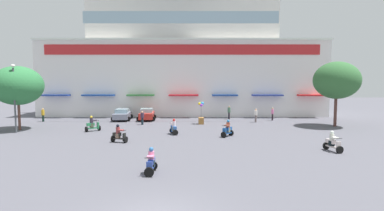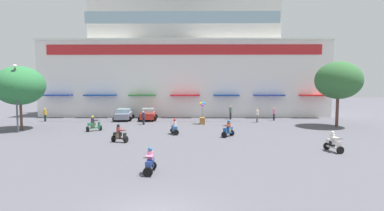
{
  "view_description": "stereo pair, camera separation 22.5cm",
  "coord_description": "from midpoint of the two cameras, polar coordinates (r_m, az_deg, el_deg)",
  "views": [
    {
      "loc": [
        1.32,
        -10.42,
        5.02
      ],
      "look_at": [
        1.29,
        14.01,
        2.96
      ],
      "focal_mm": 28.13,
      "sensor_mm": 36.0,
      "label": 1
    },
    {
      "loc": [
        1.55,
        -10.42,
        5.02
      ],
      "look_at": [
        1.29,
        14.01,
        2.96
      ],
      "focal_mm": 28.13,
      "sensor_mm": 36.0,
      "label": 2
    }
  ],
  "objects": [
    {
      "name": "scooter_rider_5",
      "position": [
        28.06,
        -3.63,
        -4.26
      ],
      "size": [
        0.9,
        1.41,
        1.48
      ],
      "color": "black",
      "rests_on": "ground"
    },
    {
      "name": "colonial_building",
      "position": [
        45.83,
        -1.75,
        9.38
      ],
      "size": [
        39.81,
        14.4,
        19.73
      ],
      "color": "white",
      "rests_on": "ground"
    },
    {
      "name": "balloon_vendor_cart",
      "position": [
        34.52,
        1.63,
        -1.96
      ],
      "size": [
        0.68,
        0.9,
        2.57
      ],
      "color": "#9E6B35",
      "rests_on": "ground"
    },
    {
      "name": "scooter_rider_4",
      "position": [
        25.15,
        -13.86,
        -5.45
      ],
      "size": [
        1.4,
        0.9,
        1.48
      ],
      "color": "black",
      "rests_on": "ground"
    },
    {
      "name": "plaza_tree_0",
      "position": [
        34.87,
        -30.24,
        3.28
      ],
      "size": [
        4.79,
        5.17,
        6.44
      ],
      "color": "brown",
      "rests_on": "ground"
    },
    {
      "name": "scooter_rider_0",
      "position": [
        16.62,
        -8.09,
        -10.72
      ],
      "size": [
        0.58,
        1.32,
        1.43
      ],
      "color": "black",
      "rests_on": "ground"
    },
    {
      "name": "scooter_rider_1",
      "position": [
        23.56,
        24.94,
        -6.45
      ],
      "size": [
        0.89,
        1.57,
        1.45
      ],
      "color": "black",
      "rests_on": "ground"
    },
    {
      "name": "scooter_rider_3",
      "position": [
        31.26,
        -18.46,
        -3.5
      ],
      "size": [
        1.43,
        1.31,
        1.54
      ],
      "color": "black",
      "rests_on": "ground"
    },
    {
      "name": "parked_car_1",
      "position": [
        38.26,
        -8.69,
        -1.65
      ],
      "size": [
        2.46,
        3.91,
        1.48
      ],
      "color": "red",
      "rests_on": "ground"
    },
    {
      "name": "plaza_tree_1",
      "position": [
        35.89,
        25.64,
        4.32
      ],
      "size": [
        4.81,
        4.88,
        7.03
      ],
      "color": "brown",
      "rests_on": "ground"
    },
    {
      "name": "pedestrian_0",
      "position": [
        38.89,
        14.92,
        -1.38
      ],
      "size": [
        0.36,
        0.36,
        1.61
      ],
      "color": "black",
      "rests_on": "ground"
    },
    {
      "name": "scooter_rider_2",
      "position": [
        27.02,
        6.58,
        -4.59
      ],
      "size": [
        1.26,
        1.41,
        1.51
      ],
      "color": "black",
      "rests_on": "ground"
    },
    {
      "name": "pedestrian_4",
      "position": [
        36.66,
        11.9,
        -1.71
      ],
      "size": [
        0.42,
        0.42,
        1.63
      ],
      "color": "slate",
      "rests_on": "ground"
    },
    {
      "name": "parked_car_0",
      "position": [
        38.9,
        -13.17,
        -1.65
      ],
      "size": [
        2.56,
        4.22,
        1.43
      ],
      "color": "gray",
      "rests_on": "ground"
    },
    {
      "name": "pedestrian_3",
      "position": [
        38.97,
        6.95,
        -1.17
      ],
      "size": [
        0.51,
        0.51,
        1.73
      ],
      "color": "black",
      "rests_on": "ground"
    },
    {
      "name": "pedestrian_1",
      "position": [
        40.72,
        -26.48,
        -1.46
      ],
      "size": [
        0.53,
        0.53,
        1.65
      ],
      "color": "black",
      "rests_on": "ground"
    },
    {
      "name": "streetlamp_near",
      "position": [
        33.15,
        -30.74,
        2.07
      ],
      "size": [
        0.4,
        0.4,
        6.52
      ],
      "color": "#474C51",
      "rests_on": "ground"
    },
    {
      "name": "pedestrian_2",
      "position": [
        34.44,
        -9.52,
        -2.19
      ],
      "size": [
        0.56,
        0.56,
        1.54
      ],
      "color": "#15252E",
      "rests_on": "ground"
    },
    {
      "name": "ground_plane",
      "position": [
        24.0,
        -3.38,
        -7.27
      ],
      "size": [
        128.0,
        128.0,
        0.0
      ],
      "primitive_type": "plane",
      "color": "#52525B"
    }
  ]
}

